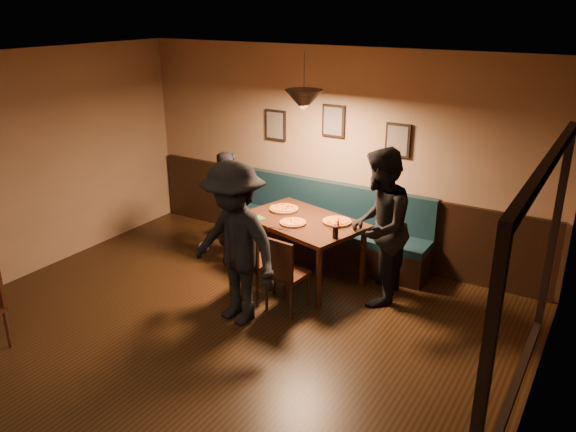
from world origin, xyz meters
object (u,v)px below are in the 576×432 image
at_px(chair_near_left, 252,259).
at_px(diner_front, 235,244).
at_px(booth_bench, 322,223).
at_px(diner_right, 379,227).
at_px(diner_left, 232,207).
at_px(chair_near_right, 288,272).
at_px(dining_table, 302,249).
at_px(soda_glass, 335,232).
at_px(tabasco_bottle, 338,224).

xyz_separation_m(chair_near_left, diner_front, (0.15, -0.52, 0.42)).
bearing_deg(chair_near_left, booth_bench, 81.82).
xyz_separation_m(chair_near_left, diner_right, (1.28, 0.70, 0.43)).
bearing_deg(diner_left, booth_bench, -64.97).
bearing_deg(chair_near_right, dining_table, 112.60).
bearing_deg(diner_front, booth_bench, 100.55).
bearing_deg(soda_glass, diner_front, -127.08).
bearing_deg(dining_table, tabasco_bottle, 11.31).
xyz_separation_m(chair_near_right, diner_front, (-0.36, -0.50, 0.46)).
bearing_deg(diner_right, chair_near_left, -72.07).
distance_m(chair_near_left, soda_glass, 1.03).
bearing_deg(diner_front, chair_near_right, 65.52).
height_order(booth_bench, tabasco_bottle, booth_bench).
bearing_deg(soda_glass, tabasco_bottle, 110.43).
bearing_deg(chair_near_left, diner_left, 136.99).
relative_size(booth_bench, diner_right, 1.64).
bearing_deg(chair_near_right, booth_bench, 107.76).
distance_m(booth_bench, chair_near_right, 1.48).
xyz_separation_m(diner_right, soda_glass, (-0.42, -0.27, -0.05)).
relative_size(diner_front, soda_glass, 12.69).
relative_size(diner_left, diner_right, 0.82).
bearing_deg(soda_glass, chair_near_left, -153.62).
xyz_separation_m(chair_near_right, diner_right, (0.78, 0.72, 0.47)).
xyz_separation_m(chair_near_left, tabasco_bottle, (0.76, 0.71, 0.36)).
relative_size(booth_bench, diner_left, 1.99).
distance_m(chair_near_right, diner_right, 1.16).
relative_size(booth_bench, tabasco_bottle, 25.83).
xyz_separation_m(diner_left, soda_glass, (1.70, -0.32, 0.11)).
height_order(diner_left, diner_right, diner_right).
bearing_deg(diner_front, dining_table, 96.28).
relative_size(dining_table, chair_near_right, 1.64).
xyz_separation_m(booth_bench, diner_front, (-0.03, -1.94, 0.41)).
xyz_separation_m(diner_left, diner_right, (2.12, -0.05, 0.16)).
distance_m(dining_table, soda_glass, 0.83).
bearing_deg(dining_table, chair_near_left, -94.04).
distance_m(diner_right, tabasco_bottle, 0.53).
bearing_deg(soda_glass, diner_left, 169.45).
bearing_deg(diner_front, soda_glass, 64.21).
relative_size(chair_near_right, diner_front, 0.50).
bearing_deg(chair_near_right, diner_front, -120.96).
xyz_separation_m(diner_left, tabasco_bottle, (1.60, -0.04, 0.10)).
bearing_deg(chair_near_left, diner_front, -75.81).
bearing_deg(diner_front, diner_left, 139.07).
xyz_separation_m(soda_glass, tabasco_bottle, (-0.10, 0.28, -0.01)).
xyz_separation_m(dining_table, diner_front, (-0.11, -1.26, 0.51)).
bearing_deg(booth_bench, soda_glass, -55.04).
height_order(booth_bench, chair_near_right, booth_bench).
bearing_deg(diner_right, soda_glass, -67.86).
bearing_deg(diner_front, tabasco_bottle, 74.82).
distance_m(chair_near_right, diner_left, 1.57).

